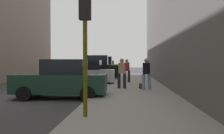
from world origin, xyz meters
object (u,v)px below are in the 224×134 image
parked_silver_sedan (85,73)px  parked_bronze_suv (102,67)px  parked_gray_coupe (106,67)px  duffel_bag (142,86)px  parked_black_suv (95,69)px  pedestrian_in_jeans (146,72)px  pedestrian_in_red_jacket (127,69)px  fire_hydrant (111,78)px  pedestrian_in_tan_coat (122,72)px  parked_dark_green_sedan (62,80)px  traffic_light (85,23)px

parked_silver_sedan → parked_bronze_suv: 11.05m
parked_gray_coupe → duffel_bag: 20.81m
parked_black_suv → pedestrian_in_jeans: size_ratio=2.72×
parked_bronze_suv → pedestrian_in_red_jacket: bearing=-73.9°
fire_hydrant → pedestrian_in_red_jacket: pedestrian_in_red_jacket is taller
parked_black_suv → pedestrian_in_red_jacket: size_ratio=2.72×
parked_silver_sedan → pedestrian_in_tan_coat: size_ratio=2.46×
parked_bronze_suv → pedestrian_in_red_jacket: 10.65m
parked_bronze_suv → parked_gray_coupe: 6.07m
pedestrian_in_red_jacket → pedestrian_in_jeans: same height
fire_hydrant → pedestrian_in_tan_coat: 3.82m
parked_black_suv → pedestrian_in_tan_coat: size_ratio=2.72×
pedestrian_in_jeans → parked_gray_coupe: bearing=100.8°
parked_silver_sedan → parked_black_suv: parked_black_suv is taller
pedestrian_in_tan_coat → pedestrian_in_jeans: size_ratio=1.00×
duffel_bag → parked_bronze_suv: bearing=105.0°
parked_bronze_suv → pedestrian_in_tan_coat: parked_bronze_suv is taller
parked_gray_coupe → pedestrian_in_jeans: (4.05, -21.17, 0.26)m
parked_dark_green_sedan → parked_bronze_suv: parked_bronze_suv is taller
parked_dark_green_sedan → parked_gray_coupe: same height
traffic_light → duffel_bag: size_ratio=8.18×
parked_silver_sedan → parked_gray_coupe: same height
pedestrian_in_tan_coat → duffel_bag: 1.41m
pedestrian_in_jeans → duffel_bag: size_ratio=3.89×
pedestrian_in_jeans → parked_black_suv: bearing=113.6°
parked_black_suv → pedestrian_in_tan_coat: 9.02m
pedestrian_in_tan_coat → duffel_bag: size_ratio=3.89×
traffic_light → pedestrian_in_jeans: (2.20, 6.72, -1.65)m
parked_gray_coupe → pedestrian_in_jeans: pedestrian_in_jeans is taller
parked_silver_sedan → duffel_bag: 5.11m
parked_black_suv → duffel_bag: 9.38m
parked_dark_green_sedan → traffic_light: 5.12m
parked_dark_green_sedan → pedestrian_in_jeans: pedestrian_in_jeans is taller
parked_gray_coupe → pedestrian_in_tan_coat: (2.70, -20.53, 0.26)m
parked_silver_sedan → pedestrian_in_jeans: 5.74m
parked_gray_coupe → fire_hydrant: (1.80, -16.86, -0.35)m
parked_dark_green_sedan → fire_hydrant: (1.80, 6.66, -0.35)m
parked_bronze_suv → pedestrian_in_tan_coat: size_ratio=2.70×
pedestrian_in_red_jacket → pedestrian_in_tan_coat: bearing=-93.6°
pedestrian_in_tan_coat → parked_silver_sedan: bearing=128.4°
parked_gray_coupe → pedestrian_in_jeans: 21.56m
duffel_bag → pedestrian_in_tan_coat: bearing=-175.8°
parked_dark_green_sedan → parked_black_suv: bearing=90.0°
traffic_light → pedestrian_in_red_jacket: size_ratio=2.11×
fire_hydrant → pedestrian_in_tan_coat: size_ratio=0.41×
parked_black_suv → parked_gray_coupe: (0.00, 11.92, -0.18)m
parked_dark_green_sedan → parked_black_suv: 11.60m
traffic_light → pedestrian_in_tan_coat: 7.60m
parked_silver_sedan → duffel_bag: parked_silver_sedan is taller
parked_bronze_suv → fire_hydrant: 10.95m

